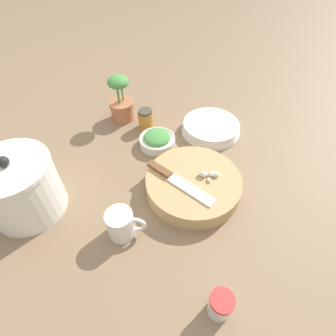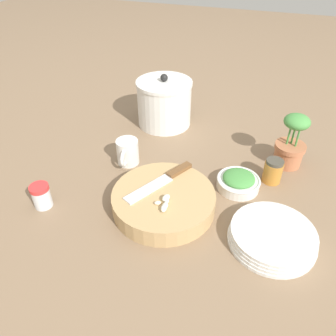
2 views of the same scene
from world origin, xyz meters
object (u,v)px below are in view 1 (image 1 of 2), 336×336
(chef_knife, at_px, (175,179))
(stock_pot, at_px, (20,188))
(spice_jar, at_px, (220,305))
(honey_jar, at_px, (146,119))
(herb_bowl, at_px, (157,140))
(potted_herb, at_px, (121,102))
(cutting_board, at_px, (193,184))
(plate_stack, at_px, (211,128))
(garlic_cloves, at_px, (209,174))
(coffee_mug, at_px, (122,224))

(chef_knife, height_order, stock_pot, stock_pot)
(spice_jar, height_order, honey_jar, honey_jar)
(herb_bowl, bearing_deg, potted_herb, 53.24)
(cutting_board, relative_size, honey_jar, 3.71)
(cutting_board, xyz_separation_m, chef_knife, (-0.02, 0.05, 0.03))
(chef_knife, height_order, spice_jar, spice_jar)
(stock_pot, bearing_deg, cutting_board, -69.87)
(potted_herb, bearing_deg, plate_stack, -92.15)
(honey_jar, bearing_deg, cutting_board, -140.32)
(spice_jar, relative_size, potted_herb, 0.39)
(cutting_board, height_order, garlic_cloves, garlic_cloves)
(herb_bowl, height_order, potted_herb, potted_herb)
(plate_stack, bearing_deg, garlic_cloves, -176.51)
(coffee_mug, xyz_separation_m, plate_stack, (0.49, -0.19, -0.02))
(garlic_cloves, relative_size, spice_jar, 0.91)
(garlic_cloves, height_order, stock_pot, stock_pot)
(spice_jar, bearing_deg, chef_knife, 27.38)
(spice_jar, distance_m, honey_jar, 0.68)
(honey_jar, bearing_deg, chef_knife, -149.36)
(spice_jar, bearing_deg, plate_stack, 7.54)
(cutting_board, height_order, honey_jar, honey_jar)
(garlic_cloves, distance_m, plate_stack, 0.28)
(garlic_cloves, distance_m, coffee_mug, 0.29)
(herb_bowl, bearing_deg, stock_pot, 139.54)
(chef_knife, xyz_separation_m, stock_pot, (-0.15, 0.40, 0.03))
(herb_bowl, bearing_deg, spice_jar, -152.45)
(potted_herb, bearing_deg, coffee_mug, -161.01)
(chef_knife, xyz_separation_m, plate_stack, (0.32, -0.08, -0.04))
(herb_bowl, distance_m, honey_jar, 0.12)
(chef_knife, bearing_deg, potted_herb, -111.85)
(coffee_mug, relative_size, plate_stack, 0.47)
(cutting_board, xyz_separation_m, potted_herb, (0.31, 0.33, 0.05))
(coffee_mug, height_order, honey_jar, coffee_mug)
(garlic_cloves, height_order, herb_bowl, garlic_cloves)
(cutting_board, height_order, herb_bowl, cutting_board)
(stock_pot, bearing_deg, honey_jar, -27.40)
(honey_jar, bearing_deg, spice_jar, -151.00)
(chef_knife, distance_m, coffee_mug, 0.20)
(herb_bowl, relative_size, coffee_mug, 1.24)
(herb_bowl, xyz_separation_m, spice_jar, (-0.51, -0.26, 0.01))
(garlic_cloves, relative_size, honey_jar, 0.84)
(cutting_board, height_order, potted_herb, potted_herb)
(chef_knife, height_order, coffee_mug, coffee_mug)
(coffee_mug, bearing_deg, chef_knife, -33.04)
(garlic_cloves, height_order, spice_jar, same)
(cutting_board, bearing_deg, spice_jar, -161.97)
(chef_knife, distance_m, garlic_cloves, 0.10)
(cutting_board, distance_m, herb_bowl, 0.24)
(cutting_board, height_order, plate_stack, cutting_board)
(garlic_cloves, height_order, potted_herb, potted_herb)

